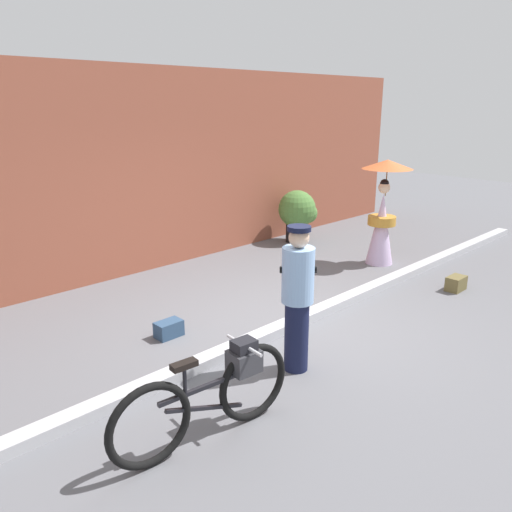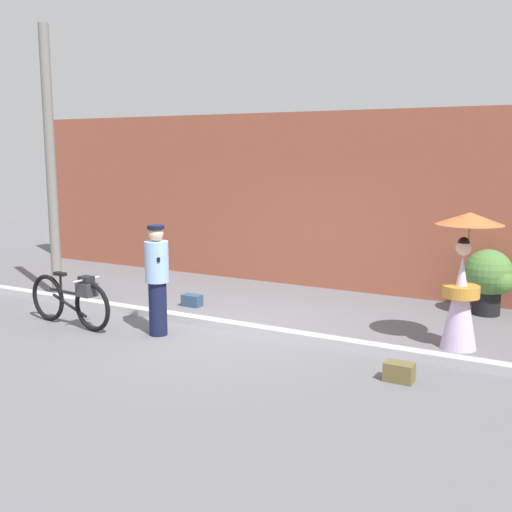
{
  "view_description": "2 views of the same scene",
  "coord_description": "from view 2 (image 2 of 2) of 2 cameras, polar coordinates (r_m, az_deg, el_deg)",
  "views": [
    {
      "loc": [
        -4.49,
        -3.96,
        2.78
      ],
      "look_at": [
        -0.07,
        0.58,
        0.86
      ],
      "focal_mm": 35.41,
      "sensor_mm": 36.0,
      "label": 1
    },
    {
      "loc": [
        4.72,
        -7.68,
        2.65
      ],
      "look_at": [
        0.42,
        0.1,
        1.13
      ],
      "focal_mm": 43.6,
      "sensor_mm": 36.0,
      "label": 2
    }
  ],
  "objects": [
    {
      "name": "ground_plane",
      "position": [
        9.39,
        -2.55,
        -6.72
      ],
      "size": [
        30.0,
        30.0,
        0.0
      ],
      "primitive_type": "plane",
      "color": "slate"
    },
    {
      "name": "building_wall",
      "position": [
        12.18,
        6.07,
        5.09
      ],
      "size": [
        14.0,
        0.4,
        3.37
      ],
      "primitive_type": "cube",
      "color": "brown",
      "rests_on": "ground_plane"
    },
    {
      "name": "sidewalk_curb",
      "position": [
        9.38,
        -2.55,
        -6.37
      ],
      "size": [
        14.0,
        0.2,
        0.12
      ],
      "primitive_type": "cube",
      "color": "#B2B2B7",
      "rests_on": "ground_plane"
    },
    {
      "name": "bicycle_near_officer",
      "position": [
        9.82,
        -16.51,
        -3.82
      ],
      "size": [
        1.77,
        0.48,
        0.82
      ],
      "color": "black",
      "rests_on": "ground_plane"
    },
    {
      "name": "person_officer",
      "position": [
        9.02,
        -9.06,
        -1.96
      ],
      "size": [
        0.34,
        0.34,
        1.6
      ],
      "color": "#141938",
      "rests_on": "ground_plane"
    },
    {
      "name": "person_with_parasol",
      "position": [
        8.72,
        18.46,
        -1.96
      ],
      "size": [
        0.88,
        0.88,
        1.85
      ],
      "color": "silver",
      "rests_on": "ground_plane"
    },
    {
      "name": "potted_plant_by_door",
      "position": [
        10.73,
        20.61,
        -1.87
      ],
      "size": [
        0.79,
        0.77,
        1.08
      ],
      "color": "black",
      "rests_on": "ground_plane"
    },
    {
      "name": "backpack_on_pavement",
      "position": [
        10.76,
        -5.91,
        -4.05
      ],
      "size": [
        0.33,
        0.2,
        0.2
      ],
      "color": "navy",
      "rests_on": "ground_plane"
    },
    {
      "name": "backpack_spare",
      "position": [
        7.51,
        12.98,
        -10.31
      ],
      "size": [
        0.34,
        0.21,
        0.22
      ],
      "color": "brown",
      "rests_on": "ground_plane"
    },
    {
      "name": "utility_pole",
      "position": [
        11.72,
        -18.31,
        7.97
      ],
      "size": [
        0.18,
        0.18,
        4.8
      ],
      "primitive_type": "cylinder",
      "color": "slate",
      "rests_on": "ground_plane"
    }
  ]
}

